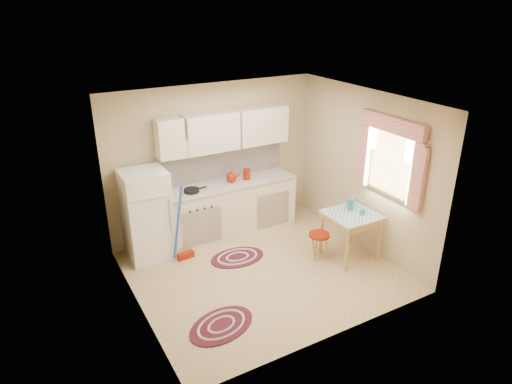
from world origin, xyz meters
TOP-DOWN VIEW (x-y plane):
  - room_shell at (0.16, 0.24)m, footprint 3.64×3.60m
  - fridge at (-1.29, 1.25)m, footprint 0.65×0.60m
  - broom at (-0.84, 0.90)m, footprint 0.29×0.15m
  - base_cabinets at (0.11, 1.30)m, footprint 2.25×0.60m
  - countertop at (0.11, 1.30)m, footprint 2.27×0.62m
  - frying_pan at (-0.55, 1.25)m, footprint 0.26×0.26m
  - red_kettle at (0.16, 1.30)m, footprint 0.21×0.20m
  - red_canister at (0.45, 1.30)m, footprint 0.15×0.15m
  - table at (1.38, -0.27)m, footprint 0.72×0.72m
  - stool at (0.93, -0.10)m, footprint 0.41×0.41m
  - coffee_pot at (1.46, -0.15)m, footprint 0.14×0.12m
  - mug at (1.50, -0.37)m, footprint 0.08×0.08m
  - rug_center at (-0.15, 0.52)m, footprint 0.88×0.61m
  - rug_left at (-1.05, -0.79)m, footprint 1.02×0.82m

SIDE VIEW (x-z plane):
  - rug_center at x=-0.15m, z-range 0.00..0.02m
  - rug_left at x=-1.05m, z-range 0.00..0.02m
  - stool at x=0.93m, z-range 0.00..0.42m
  - table at x=1.38m, z-range 0.00..0.72m
  - base_cabinets at x=0.11m, z-range 0.00..0.88m
  - broom at x=-0.84m, z-range 0.00..1.20m
  - fridge at x=-1.29m, z-range 0.00..1.40m
  - mug at x=1.50m, z-range 0.72..0.82m
  - coffee_pot at x=1.46m, z-range 0.72..0.97m
  - countertop at x=0.11m, z-range 0.88..0.92m
  - frying_pan at x=-0.55m, z-range 0.92..0.97m
  - red_canister at x=0.45m, z-range 0.92..1.08m
  - red_kettle at x=0.16m, z-range 0.92..1.10m
  - room_shell at x=0.16m, z-range 0.34..2.86m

